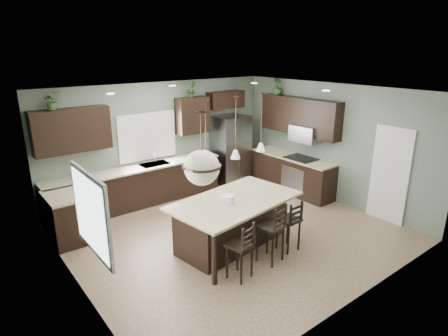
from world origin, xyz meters
The scene contains 33 objects.
ground centered at (0.00, 0.00, 0.00)m, with size 6.00×6.00×0.00m, color #9E8466.
pantry_door centered at (2.98, -1.55, 1.02)m, with size 0.04×0.82×2.04m, color white.
window_back centered at (-0.40, 2.73, 1.55)m, with size 1.35×0.02×1.00m, color white.
window_left centered at (-2.98, -0.80, 1.55)m, with size 0.02×1.10×1.00m, color white.
left_return_cabs centered at (-2.70, 1.70, 0.45)m, with size 0.60×0.90×0.90m, color black.
left_return_countertop centered at (-2.68, 1.70, 0.92)m, with size 0.66×0.96×0.04m, color beige.
back_lower_cabs centered at (-0.85, 2.45, 0.45)m, with size 4.20×0.60×0.90m, color black.
back_countertop centered at (-0.85, 2.43, 0.92)m, with size 4.20×0.66×0.04m, color beige.
sink_inset centered at (-0.40, 2.43, 0.94)m, with size 0.70×0.45×0.01m, color gray.
faucet centered at (-0.40, 2.40, 1.08)m, with size 0.02×0.02×0.28m, color silver.
back_upper_left centered at (-2.15, 2.58, 1.95)m, with size 1.55×0.34×0.90m, color black.
back_upper_right centered at (0.80, 2.58, 1.95)m, with size 0.85×0.34×0.90m, color black.
fridge_header centered at (1.85, 2.58, 2.25)m, with size 1.05×0.34×0.45m, color black.
right_lower_cabs centered at (2.70, 0.87, 0.45)m, with size 0.60×2.35×0.90m, color black.
right_countertop centered at (2.68, 0.87, 0.92)m, with size 0.66×2.35×0.04m, color beige.
cooktop centered at (2.68, 0.60, 0.94)m, with size 0.58×0.75×0.02m, color black.
wall_oven_front centered at (2.40, 0.60, 0.45)m, with size 0.01×0.72×0.60m, color gray.
right_upper_cabs centered at (2.83, 0.87, 1.95)m, with size 0.34×2.35×0.90m, color black.
microwave centered at (2.78, 0.60, 1.55)m, with size 0.40×0.75×0.40m, color gray.
refrigerator centered at (1.87, 2.38, 0.93)m, with size 0.90×0.74×1.85m, color gray.
kitchen_island centered at (-0.28, -0.41, 0.46)m, with size 2.38×1.35×0.92m, color black.
serving_dish centered at (-0.48, -0.44, 0.99)m, with size 0.24×0.24×0.14m, color white.
bar_stool_left centered at (-0.89, -1.27, 0.49)m, with size 0.36×0.36×0.98m, color black.
bar_stool_center centered at (-0.15, -1.21, 0.54)m, with size 0.40×0.40×1.08m, color black.
bar_stool_right centered at (0.39, -1.13, 0.49)m, with size 0.36×0.36×0.98m, color black.
pendant_left centered at (-0.97, -0.50, 2.25)m, with size 0.17×0.17×1.10m, color white, non-canonical shape.
pendant_center centered at (-0.28, -0.41, 2.25)m, with size 0.17×0.17×1.10m, color white, non-canonical shape.
pendant_right centered at (0.42, -0.31, 2.25)m, with size 0.17×0.17×1.10m, color white, non-canonical shape.
chandelier centered at (-1.66, -1.38, 2.31)m, with size 0.51×0.51×0.99m, color #F2EBC6, non-canonical shape.
plant_back_left centered at (-2.46, 2.55, 2.58)m, with size 0.32×0.28×0.36m, color #325123.
plant_back_right centered at (0.78, 2.55, 2.60)m, with size 0.22×0.17×0.39m, color #244F22.
plant_right_wall centered at (2.80, 1.63, 2.61)m, with size 0.23×0.23×0.42m, color #295525.
room_shell centered at (0.00, 0.00, 1.70)m, with size 6.00×6.00×6.00m.
Camera 1 is at (-4.31, -5.25, 3.55)m, focal length 30.00 mm.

